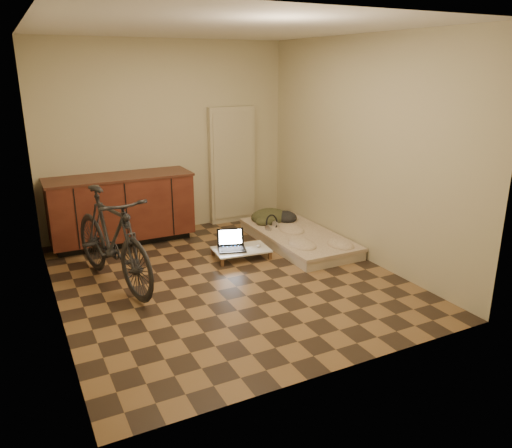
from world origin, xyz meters
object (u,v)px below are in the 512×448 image
futon (298,238)px  laptop (231,245)px  bicycle (111,234)px  lap_desk (241,250)px

futon → laptop: size_ratio=4.54×
futon → laptop: laptop is taller
futon → laptop: bearing=-176.3°
bicycle → lap_desk: bearing=-9.3°
lap_desk → laptop: (-0.10, 0.06, 0.06)m
futon → lap_desk: size_ratio=2.56×
bicycle → lap_desk: bicycle is taller
bicycle → lap_desk: 1.62m
bicycle → laptop: (1.45, 0.17, -0.41)m
bicycle → lap_desk: (1.55, 0.11, -0.48)m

